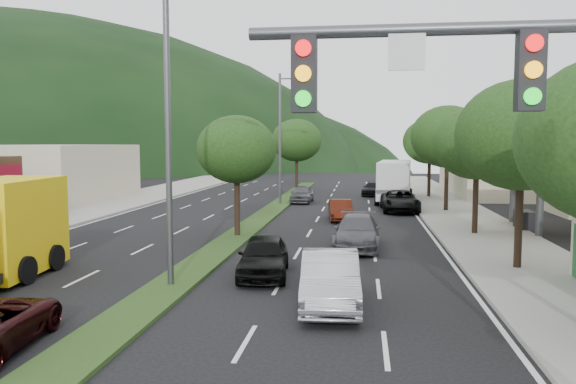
# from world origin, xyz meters

# --- Properties ---
(sidewalk_right) EXTENTS (5.00, 90.00, 0.15)m
(sidewalk_right) POSITION_xyz_m (12.50, 25.00, 0.07)
(sidewalk_right) COLOR gray
(sidewalk_right) RESTS_ON ground
(sidewalk_left) EXTENTS (6.00, 90.00, 0.15)m
(sidewalk_left) POSITION_xyz_m (-13.00, 25.00, 0.07)
(sidewalk_left) COLOR gray
(sidewalk_left) RESTS_ON ground
(median) EXTENTS (1.60, 56.00, 0.12)m
(median) POSITION_xyz_m (0.00, 28.00, 0.06)
(median) COLOR #213714
(median) RESTS_ON ground
(traffic_signal) EXTENTS (6.12, 0.40, 7.00)m
(traffic_signal) POSITION_xyz_m (9.03, -1.54, 4.65)
(traffic_signal) COLOR #47494C
(traffic_signal) RESTS_ON ground
(bldg_left_far) EXTENTS (9.00, 14.00, 4.60)m
(bldg_left_far) POSITION_xyz_m (-19.00, 34.00, 2.30)
(bldg_left_far) COLOR beige
(bldg_left_far) RESTS_ON ground
(bldg_right_far) EXTENTS (10.00, 16.00, 5.20)m
(bldg_right_far) POSITION_xyz_m (19.50, 44.00, 2.60)
(bldg_right_far) COLOR beige
(bldg_right_far) RESTS_ON ground
(tree_r_b) EXTENTS (4.80, 4.80, 6.94)m
(tree_r_b) POSITION_xyz_m (12.00, 12.00, 5.04)
(tree_r_b) COLOR black
(tree_r_b) RESTS_ON sidewalk_right
(tree_r_c) EXTENTS (4.40, 4.40, 6.48)m
(tree_r_c) POSITION_xyz_m (12.00, 20.00, 4.75)
(tree_r_c) COLOR black
(tree_r_c) RESTS_ON sidewalk_right
(tree_r_d) EXTENTS (5.00, 5.00, 7.17)m
(tree_r_d) POSITION_xyz_m (12.00, 30.00, 5.18)
(tree_r_d) COLOR black
(tree_r_d) RESTS_ON sidewalk_right
(tree_r_e) EXTENTS (4.60, 4.60, 6.71)m
(tree_r_e) POSITION_xyz_m (12.00, 40.00, 4.89)
(tree_r_e) COLOR black
(tree_r_e) RESTS_ON sidewalk_right
(tree_med_near) EXTENTS (4.00, 4.00, 6.02)m
(tree_med_near) POSITION_xyz_m (0.00, 18.00, 4.43)
(tree_med_near) COLOR black
(tree_med_near) RESTS_ON median
(tree_med_far) EXTENTS (4.80, 4.80, 6.94)m
(tree_med_far) POSITION_xyz_m (0.00, 44.00, 5.01)
(tree_med_far) COLOR black
(tree_med_far) RESTS_ON median
(streetlight_near) EXTENTS (2.60, 0.25, 10.00)m
(streetlight_near) POSITION_xyz_m (0.21, 8.00, 5.58)
(streetlight_near) COLOR #47494C
(streetlight_near) RESTS_ON ground
(streetlight_mid) EXTENTS (2.60, 0.25, 10.00)m
(streetlight_mid) POSITION_xyz_m (0.21, 33.00, 5.58)
(streetlight_mid) COLOR #47494C
(streetlight_mid) RESTS_ON ground
(sedan_silver) EXTENTS (1.95, 4.82, 1.56)m
(sedan_silver) POSITION_xyz_m (5.33, 6.61, 0.78)
(sedan_silver) COLOR #B5B8BE
(sedan_silver) RESTS_ON ground
(car_queue_a) EXTENTS (2.12, 4.39, 1.45)m
(car_queue_a) POSITION_xyz_m (2.77, 9.96, 0.72)
(car_queue_a) COLOR black
(car_queue_a) RESTS_ON ground
(car_queue_b) EXTENTS (2.16, 5.08, 1.46)m
(car_queue_b) POSITION_xyz_m (6.03, 15.93, 0.73)
(car_queue_b) COLOR #47474C
(car_queue_b) RESTS_ON ground
(car_queue_c) EXTENTS (1.75, 3.98, 1.27)m
(car_queue_c) POSITION_xyz_m (4.95, 24.88, 0.63)
(car_queue_c) COLOR #45160B
(car_queue_c) RESTS_ON ground
(car_queue_d) EXTENTS (2.57, 5.41, 1.49)m
(car_queue_d) POSITION_xyz_m (8.88, 29.88, 0.75)
(car_queue_d) COLOR black
(car_queue_d) RESTS_ON ground
(car_queue_e) EXTENTS (1.69, 4.08, 1.38)m
(car_queue_e) POSITION_xyz_m (1.50, 34.88, 0.69)
(car_queue_e) COLOR #4E4E53
(car_queue_e) RESTS_ON ground
(car_queue_f) EXTENTS (2.28, 4.42, 1.22)m
(car_queue_f) POSITION_xyz_m (7.28, 41.73, 0.61)
(car_queue_f) COLOR black
(car_queue_f) RESTS_ON ground
(motorhome) EXTENTS (3.40, 8.75, 3.28)m
(motorhome) POSITION_xyz_m (8.86, 36.43, 1.75)
(motorhome) COLOR silver
(motorhome) RESTS_ON ground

